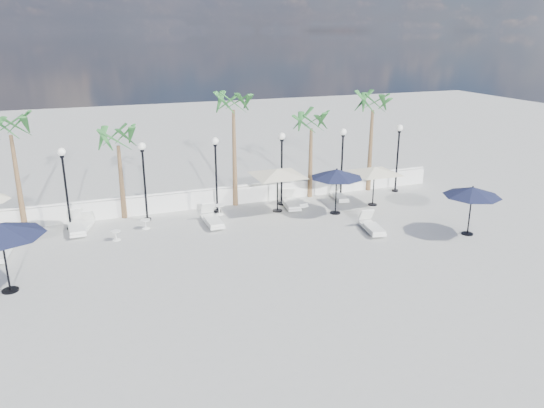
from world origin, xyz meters
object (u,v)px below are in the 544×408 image
object	(u,v)px
lounger_7	(293,201)
parasol_cream_sq_a	(278,169)
lounger_6	(295,201)
parasol_navy_left	(0,230)
lounger_0	(84,225)
lounger_2	(212,219)
parasol_cream_sq_b	(375,167)
lounger_1	(2,253)
lounger_3	(76,226)
parasol_navy_mid	(337,174)
lounger_4	(290,203)
parasol_navy_right	(472,192)
lounger_8	(339,196)
lounger_5	(372,226)

from	to	relation	value
lounger_7	parasol_cream_sq_a	xyz separation A→B (m)	(-1.14, -0.65, 1.98)
lounger_6	parasol_navy_left	distance (m)	14.50
lounger_0	lounger_2	size ratio (longest dim) A/B	0.86
lounger_0	parasol_cream_sq_a	xyz separation A→B (m)	(9.32, -0.65, 2.00)
parasol_cream_sq_b	lounger_6	bearing A→B (deg)	159.02
lounger_1	lounger_3	size ratio (longest dim) A/B	0.79
lounger_6	parasol_navy_mid	distance (m)	3.03
lounger_1	parasol_cream_sq_b	bearing A→B (deg)	9.74
lounger_4	parasol_navy_right	size ratio (longest dim) A/B	0.84
lounger_7	lounger_8	bearing A→B (deg)	0.89
lounger_3	parasol_navy_left	size ratio (longest dim) A/B	0.74
lounger_8	parasol_cream_sq_a	bearing A→B (deg)	-162.11
lounger_3	lounger_8	world-z (taller)	lounger_3
parasol_cream_sq_a	parasol_cream_sq_b	distance (m)	5.14
lounger_0	lounger_1	world-z (taller)	lounger_0
lounger_5	parasol_navy_right	bearing A→B (deg)	-15.50
lounger_3	lounger_5	xyz separation A→B (m)	(12.68, -4.69, -0.02)
parasol_navy_left	parasol_navy_mid	bearing A→B (deg)	13.55
lounger_7	parasol_navy_right	xyz separation A→B (m)	(5.75, -6.68, 1.77)
lounger_1	lounger_7	distance (m)	13.88
lounger_1	parasol_cream_sq_a	distance (m)	12.82
lounger_7	lounger_8	xyz separation A→B (m)	(2.70, -0.00, -0.01)
parasol_cream_sq_a	parasol_cream_sq_b	size ratio (longest dim) A/B	1.10
lounger_3	parasol_navy_right	bearing A→B (deg)	-24.38
lounger_0	lounger_6	size ratio (longest dim) A/B	0.99
lounger_4	lounger_1	bearing A→B (deg)	-163.25
parasol_navy_left	parasol_cream_sq_b	world-z (taller)	parasol_navy_left
lounger_5	lounger_8	xyz separation A→B (m)	(0.81, 4.84, -0.03)
lounger_5	parasol_cream_sq_b	distance (m)	4.34
lounger_3	parasol_navy_mid	bearing A→B (deg)	-11.39
parasol_navy_left	parasol_navy_right	world-z (taller)	parasol_navy_left
lounger_2	lounger_3	world-z (taller)	lounger_3
lounger_7	lounger_3	bearing A→B (deg)	-178.27
lounger_0	parasol_cream_sq_a	world-z (taller)	parasol_cream_sq_a
lounger_0	parasol_cream_sq_b	xyz separation A→B (m)	(14.40, -1.46, 1.83)
lounger_0	parasol_cream_sq_b	distance (m)	14.59
lounger_6	parasol_navy_left	world-z (taller)	parasol_navy_left
lounger_5	parasol_cream_sq_a	xyz separation A→B (m)	(-3.02, 4.19, 1.96)
lounger_4	parasol_navy_right	world-z (taller)	parasol_navy_right
lounger_8	parasol_navy_mid	world-z (taller)	parasol_navy_mid
lounger_0	parasol_cream_sq_b	size ratio (longest dim) A/B	0.41
lounger_3	lounger_4	world-z (taller)	lounger_3
lounger_2	parasol_navy_left	distance (m)	9.55
lounger_0	lounger_2	bearing A→B (deg)	3.42
lounger_7	lounger_1	bearing A→B (deg)	-169.81
lounger_4	lounger_5	distance (m)	5.03
lounger_2	lounger_4	distance (m)	4.60
lounger_8	lounger_5	bearing A→B (deg)	-91.30
lounger_6	lounger_7	size ratio (longest dim) A/B	0.97
lounger_1	parasol_cream_sq_a	size ratio (longest dim) A/B	0.35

